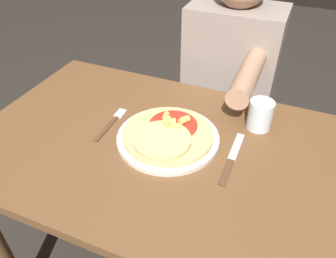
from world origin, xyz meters
TOP-DOWN VIEW (x-y plane):
  - dining_table at (0.00, 0.00)m, footprint 1.07×0.70m
  - plate at (0.03, 0.03)m, footprint 0.30×0.30m
  - pizza at (0.03, 0.02)m, footprint 0.26×0.26m
  - fork at (-0.16, 0.04)m, footprint 0.03×0.18m
  - knife at (0.22, 0.02)m, footprint 0.02×0.22m
  - drinking_glass at (0.26, 0.19)m, footprint 0.07×0.07m
  - person_diner at (0.09, 0.55)m, footprint 0.36×0.52m

SIDE VIEW (x-z plane):
  - dining_table at x=0.00m, z-range 0.24..1.00m
  - person_diner at x=0.09m, z-range 0.10..1.27m
  - fork at x=-0.16m, z-range 0.75..0.76m
  - knife at x=0.22m, z-range 0.75..0.76m
  - plate at x=0.03m, z-range 0.75..0.77m
  - pizza at x=0.03m, z-range 0.76..0.80m
  - drinking_glass at x=0.26m, z-range 0.75..0.85m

